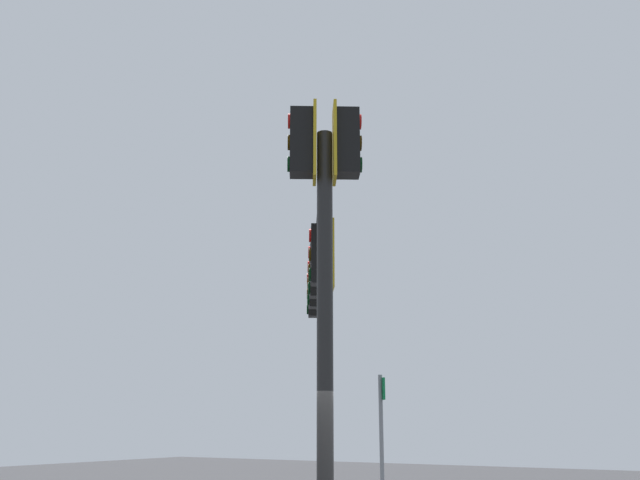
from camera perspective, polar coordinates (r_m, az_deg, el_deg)
The scene contains 2 objects.
signal_mast_assembly at distance 10.52m, azimuth 0.12°, elevation -1.87°, with size 3.87×5.55×6.18m.
route_sign_primary at distance 12.26m, azimuth 5.08°, elevation -16.61°, with size 0.19×0.22×2.94m.
Camera 1 is at (-3.89, 7.31, 2.12)m, focal length 39.33 mm.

